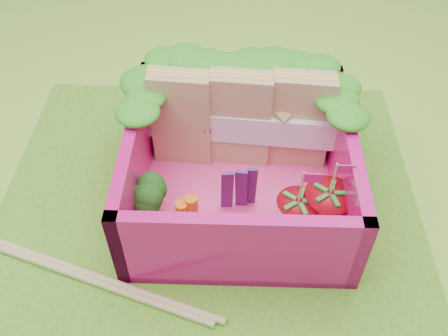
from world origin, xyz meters
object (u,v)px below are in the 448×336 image
Objects in this scene: bento_box at (239,165)px; strawberry_right at (327,210)px; strawberry_left at (297,215)px; chopsticks at (37,258)px; sandwich_stack at (241,120)px; broccoli at (150,202)px.

strawberry_right is at bearing -27.30° from bento_box.
strawberry_left is (0.33, -0.29, -0.09)m from bento_box.
strawberry_left reaches higher than chopsticks.
sandwich_stack is 0.78m from broccoli.
broccoli is at bearing -179.45° from strawberry_right.
sandwich_stack is at bearing 35.80° from chopsticks.
broccoli is 0.71m from chopsticks.
strawberry_right is at bearing 0.55° from broccoli.
sandwich_stack is 2.28× the size of strawberry_right.
strawberry_left is at bearing -61.51° from sandwich_stack.
broccoli reaches higher than chopsticks.
broccoli is at bearing 21.64° from chopsticks.
broccoli is 0.15× the size of chopsticks.
bento_box is 2.67× the size of strawberry_left.
strawberry_left is at bearing 8.81° from chopsticks.
sandwich_stack is at bearing 118.49° from strawberry_left.
broccoli is 0.66× the size of strawberry_left.
sandwich_stack is 0.71m from strawberry_left.
strawberry_right is (1.01, 0.01, -0.04)m from broccoli.
sandwich_stack is 3.74× the size of broccoli.
chopsticks is at bearing -144.20° from sandwich_stack.
broccoli is 1.01m from strawberry_right.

